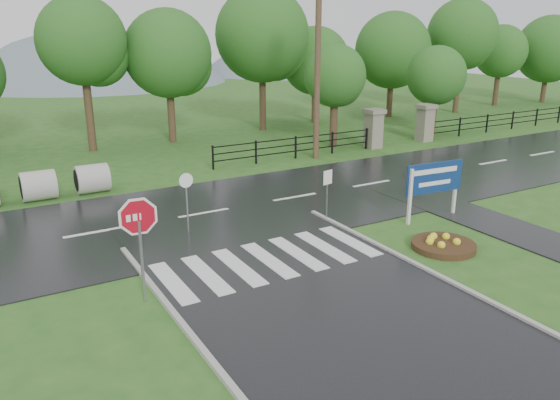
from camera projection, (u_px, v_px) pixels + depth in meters
ground at (378, 341)px, 12.16m from camera, size 120.00×120.00×0.00m
main_road at (204, 214)px, 20.39m from camera, size 90.00×8.00×0.04m
walkway at (489, 222)px, 19.53m from camera, size 2.20×11.00×0.04m
crosswalk at (269, 260)px, 16.26m from camera, size 6.50×2.80×0.02m
pillar_west at (374, 128)px, 31.21m from camera, size 1.00×1.00×2.24m
pillar_east at (425, 122)px, 33.13m from camera, size 1.00×1.00×2.24m
fence_west at (296, 145)px, 28.83m from camera, size 9.58×0.08×1.20m
fence_east at (537, 115)px, 38.41m from camera, size 20.58×0.08×1.20m
hills at (72, 203)px, 72.08m from camera, size 102.00×48.00×48.00m
treeline at (128, 145)px, 32.40m from camera, size 83.20×5.20×10.00m
stop_sign at (139, 227)px, 13.32m from camera, size 1.30×0.15×2.94m
estate_billboard at (434, 180)px, 19.44m from camera, size 2.42×0.27×2.12m
flower_bed at (443, 244)px, 17.19m from camera, size 2.00×2.00×0.40m
reg_sign_small at (327, 185)px, 19.30m from camera, size 0.41×0.10×1.88m
reg_sign_round at (187, 196)px, 18.04m from camera, size 0.50×0.08×2.13m
utility_pole_east at (317, 68)px, 27.67m from camera, size 1.61×0.55×9.25m
entrance_tree_left at (335, 76)px, 30.75m from camera, size 3.52×3.52×5.82m
entrance_tree_right at (436, 76)px, 34.63m from camera, size 3.74×3.74×5.61m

